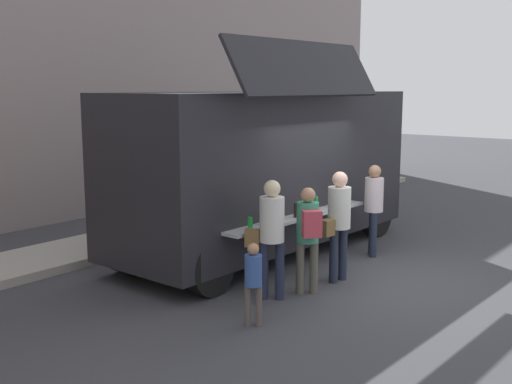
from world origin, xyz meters
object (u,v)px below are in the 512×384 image
Objects in this scene: customer_mid_with_backpack at (308,230)px; child_near_queue at (253,277)px; food_truck_main at (267,166)px; trash_bin at (298,188)px; customer_extra_browsing at (374,202)px; customer_rear_waiting at (271,229)px; customer_front_ordering at (338,217)px.

customer_mid_with_backpack is 1.46× the size of child_near_queue.
trash_bin is (4.44, 2.32, -1.20)m from food_truck_main.
child_near_queue is (-4.12, -0.44, -0.35)m from customer_extra_browsing.
customer_extra_browsing is at bearing -57.04° from food_truck_main.
child_near_queue is at bearing 171.00° from customer_rear_waiting.
customer_front_ordering is 1.81m from customer_extra_browsing.
customer_front_ordering reaches higher than customer_mid_with_backpack.
food_truck_main reaches higher than child_near_queue.
customer_front_ordering reaches higher than trash_bin.
customer_mid_with_backpack is 0.61m from customer_rear_waiting.
customer_front_ordering is at bearing -31.80° from child_near_queue.
food_truck_main reaches higher than trash_bin.
trash_bin is at bearing 29.36° from food_truck_main.
customer_front_ordering is (-5.19, -4.33, 0.62)m from trash_bin.
customer_front_ordering is at bearing 67.20° from customer_extra_browsing.
customer_rear_waiting is 1.60× the size of child_near_queue.
trash_bin is at bearing -12.09° from customer_mid_with_backpack.
food_truck_main is 3.83× the size of customer_extra_browsing.
trash_bin is 8.75m from child_near_queue.
food_truck_main is at bearing -152.40° from trash_bin.
customer_extra_browsing is 1.52× the size of child_near_queue.
customer_rear_waiting reaches higher than trash_bin.
customer_rear_waiting is 1.15m from child_near_queue.
customer_extra_browsing is (1.78, 0.31, -0.05)m from customer_front_ordering.
food_truck_main is at bearing 3.84° from customer_mid_with_backpack.
customer_front_ordering is 0.83m from customer_mid_with_backpack.
customer_front_ordering is (-0.75, -2.01, -0.58)m from food_truck_main.
food_truck_main is 5.83× the size of child_near_queue.
customer_rear_waiting is at bearing 56.98° from customer_extra_browsing.
customer_mid_with_backpack is at bearing -63.33° from customer_rear_waiting.
child_near_queue is at bearing 138.27° from customer_mid_with_backpack.
customer_extra_browsing is (-3.41, -4.02, 0.57)m from trash_bin.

